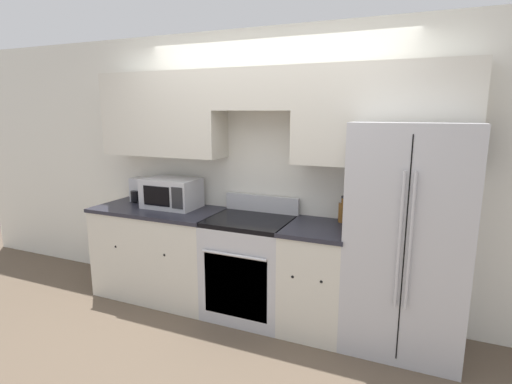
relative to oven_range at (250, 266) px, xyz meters
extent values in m
plane|color=brown|center=(0.06, -0.31, -0.46)|extent=(12.00, 12.00, 0.00)
cube|color=silver|center=(0.06, 0.35, 0.84)|extent=(8.00, 0.06, 2.60)
cube|color=beige|center=(-1.00, 0.15, 1.36)|extent=(1.27, 0.33, 0.80)
cube|color=beige|center=(0.00, 0.15, 1.58)|extent=(0.74, 0.33, 0.36)
cube|color=beige|center=(1.07, 0.15, 1.36)|extent=(1.39, 0.33, 0.80)
cube|color=beige|center=(-1.00, 0.00, -0.02)|extent=(1.27, 0.62, 0.88)
cube|color=#23232D|center=(-1.00, 0.00, 0.43)|extent=(1.29, 0.64, 0.03)
sphere|color=black|center=(-1.29, -0.31, 0.11)|extent=(0.03, 0.03, 0.03)
sphere|color=black|center=(-0.72, -0.31, 0.11)|extent=(0.03, 0.03, 0.03)
cube|color=beige|center=(0.63, 0.00, -0.02)|extent=(0.52, 0.62, 0.88)
cube|color=#23232D|center=(0.63, 0.00, 0.43)|extent=(0.54, 0.64, 0.03)
sphere|color=black|center=(0.51, -0.31, 0.11)|extent=(0.03, 0.03, 0.03)
sphere|color=black|center=(0.74, -0.31, 0.11)|extent=(0.03, 0.03, 0.03)
cube|color=#B7B7BC|center=(0.00, 0.00, -0.03)|extent=(0.74, 0.62, 0.88)
cube|color=black|center=(0.00, -0.30, -0.07)|extent=(0.59, 0.01, 0.56)
cube|color=black|center=(0.00, 0.00, 0.43)|extent=(0.74, 0.62, 0.04)
cube|color=#B7B7BC|center=(0.00, 0.28, 0.53)|extent=(0.74, 0.04, 0.16)
cylinder|color=silver|center=(0.00, -0.33, 0.22)|extent=(0.59, 0.02, 0.02)
cube|color=#B7B7BC|center=(1.32, 0.07, 0.43)|extent=(0.88, 0.76, 1.79)
cube|color=black|center=(1.32, -0.31, 0.43)|extent=(0.01, 0.01, 1.64)
cylinder|color=#B7B7BC|center=(1.29, -0.33, 0.52)|extent=(0.02, 0.02, 0.98)
cylinder|color=#B7B7BC|center=(1.36, -0.33, 0.52)|extent=(0.02, 0.02, 0.98)
cube|color=#B7B7BC|center=(-0.89, 0.09, 0.60)|extent=(0.54, 0.36, 0.29)
cube|color=black|center=(-0.94, -0.09, 0.60)|extent=(0.30, 0.01, 0.19)
cube|color=#262628|center=(-0.71, -0.09, 0.60)|extent=(0.12, 0.01, 0.20)
cylinder|color=brown|center=(0.78, 0.23, 0.54)|extent=(0.08, 0.08, 0.17)
cylinder|color=brown|center=(0.78, 0.23, 0.64)|extent=(0.03, 0.03, 0.05)
cylinder|color=black|center=(0.78, 0.23, 0.67)|extent=(0.04, 0.04, 0.02)
cube|color=#B7B7BC|center=(-1.37, 0.19, 0.58)|extent=(0.18, 0.14, 0.25)
cylinder|color=black|center=(-1.37, 0.11, 0.52)|extent=(0.10, 0.10, 0.11)
camera|label=1|loc=(1.43, -3.14, 1.40)|focal=28.00mm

